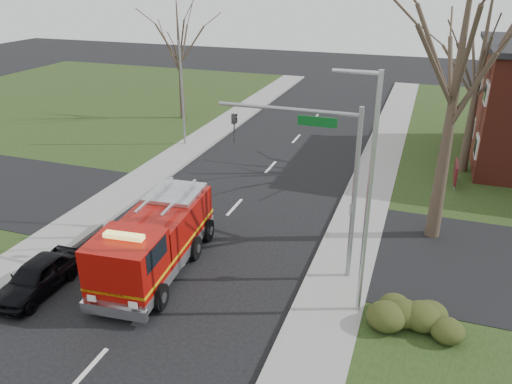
% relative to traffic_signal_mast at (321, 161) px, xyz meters
% --- Properties ---
extents(ground, '(120.00, 120.00, 0.00)m').
position_rel_traffic_signal_mast_xyz_m(ground, '(-5.21, -1.50, -4.71)').
color(ground, black).
rests_on(ground, ground).
extents(sidewalk_right, '(2.40, 80.00, 0.15)m').
position_rel_traffic_signal_mast_xyz_m(sidewalk_right, '(0.99, -1.50, -4.63)').
color(sidewalk_right, gray).
rests_on(sidewalk_right, ground).
extents(sidewalk_left, '(2.40, 80.00, 0.15)m').
position_rel_traffic_signal_mast_xyz_m(sidewalk_left, '(-11.41, -1.50, -4.63)').
color(sidewalk_left, gray).
rests_on(sidewalk_left, ground).
extents(health_center_sign, '(0.12, 2.00, 1.40)m').
position_rel_traffic_signal_mast_xyz_m(health_center_sign, '(5.29, 11.00, -3.83)').
color(health_center_sign, '#4D1215').
rests_on(health_center_sign, ground).
extents(hedge_corner, '(2.80, 2.00, 0.90)m').
position_rel_traffic_signal_mast_xyz_m(hedge_corner, '(3.79, -2.50, -4.13)').
color(hedge_corner, '#2D3212').
rests_on(hedge_corner, lawn_right).
extents(bare_tree_near, '(6.00, 6.00, 12.00)m').
position_rel_traffic_signal_mast_xyz_m(bare_tree_near, '(4.29, 4.50, 2.71)').
color(bare_tree_near, '#3F2F25').
rests_on(bare_tree_near, ground).
extents(bare_tree_far, '(5.25, 5.25, 10.50)m').
position_rel_traffic_signal_mast_xyz_m(bare_tree_far, '(5.79, 13.50, 1.78)').
color(bare_tree_far, '#3F2F25').
rests_on(bare_tree_far, ground).
extents(bare_tree_left, '(4.50, 4.50, 9.00)m').
position_rel_traffic_signal_mast_xyz_m(bare_tree_left, '(-15.21, 18.50, 0.86)').
color(bare_tree_left, '#3F2F25').
rests_on(bare_tree_left, ground).
extents(traffic_signal_mast, '(5.29, 0.18, 6.80)m').
position_rel_traffic_signal_mast_xyz_m(traffic_signal_mast, '(0.00, 0.00, 0.00)').
color(traffic_signal_mast, gray).
rests_on(traffic_signal_mast, ground).
extents(streetlight_pole, '(1.48, 0.16, 8.40)m').
position_rel_traffic_signal_mast_xyz_m(streetlight_pole, '(1.93, -2.00, -0.16)').
color(streetlight_pole, '#B7BABF').
rests_on(streetlight_pole, ground).
extents(utility_pole_far, '(0.14, 0.14, 7.00)m').
position_rel_traffic_signal_mast_xyz_m(utility_pole_far, '(-12.01, 12.50, -1.21)').
color(utility_pole_far, gray).
rests_on(utility_pole_far, ground).
extents(fire_engine, '(3.17, 7.15, 2.80)m').
position_rel_traffic_signal_mast_xyz_m(fire_engine, '(-5.99, -1.93, -3.44)').
color(fire_engine, '#930B06').
rests_on(fire_engine, ground).
extents(parked_car_maroon, '(1.55, 3.77, 1.28)m').
position_rel_traffic_signal_mast_xyz_m(parked_car_maroon, '(-9.41, -4.65, -4.07)').
color(parked_car_maroon, black).
rests_on(parked_car_maroon, ground).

